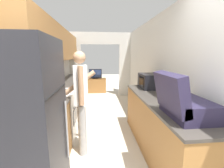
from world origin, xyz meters
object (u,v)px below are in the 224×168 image
range_oven (59,114)px  tv_cabinet (96,85)px  refrigerator (25,130)px  television (96,74)px  person (81,100)px  microwave (149,81)px  suitcase (182,103)px  knife (62,86)px

range_oven → tv_cabinet: bearing=79.6°
refrigerator → television: bearing=82.8°
person → microwave: (1.38, 0.72, 0.17)m
suitcase → microwave: bearing=83.8°
range_oven → person: size_ratio=0.63×
microwave → television: bearing=109.1°
range_oven → knife: bearing=94.5°
television → refrigerator: bearing=-97.2°
refrigerator → knife: (-0.08, 1.99, 0.04)m
refrigerator → person: (0.46, 0.91, 0.01)m
microwave → knife: bearing=169.2°
refrigerator → range_oven: 1.50m
knife → microwave: bearing=-6.2°
person → suitcase: (1.22, -0.83, 0.19)m
person → range_oven: bearing=34.1°
refrigerator → range_oven: size_ratio=1.68×
refrigerator → microwave: 2.47m
refrigerator → person: 1.02m
range_oven → person: 0.85m
range_oven → television: (0.68, 3.65, 0.37)m
microwave → television: 3.67m
refrigerator → person: refrigerator is taller
tv_cabinet → television: bearing=-90.0°
refrigerator → tv_cabinet: (0.65, 5.13, -0.58)m
suitcase → television: 5.12m
range_oven → microwave: bearing=5.7°
television → knife: size_ratio=1.62×
microwave → refrigerator: bearing=-138.6°
microwave → knife: microwave is taller
range_oven → microwave: size_ratio=2.03×
range_oven → television: bearing=79.4°
person → knife: size_ratio=5.04×
suitcase → range_oven: bearing=141.6°
range_oven → suitcase: suitcase is taller
suitcase → knife: 2.60m
suitcase → tv_cabinet: bearing=101.5°
refrigerator → tv_cabinet: size_ratio=2.00×
suitcase → microwave: size_ratio=1.16×
range_oven → person: bearing=-46.8°
refrigerator → television: 5.13m
person → suitcase: size_ratio=2.78×
microwave → knife: 1.96m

